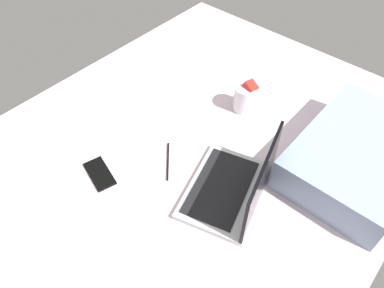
{
  "coord_description": "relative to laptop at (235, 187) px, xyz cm",
  "views": [
    {
      "loc": [
        64.56,
        57.64,
        118.95
      ],
      "look_at": [
        0.41,
        1.63,
        24.0
      ],
      "focal_mm": 33.97,
      "sensor_mm": 36.0,
      "label": 1
    }
  ],
  "objects": [
    {
      "name": "bed_mattress",
      "position": [
        -4.47,
        -23.48,
        -13.41
      ],
      "size": [
        180.0,
        140.0,
        18.0
      ],
      "primitive_type": "cube",
      "color": "silver",
      "rests_on": "ground"
    },
    {
      "name": "laptop",
      "position": [
        0.0,
        0.0,
        0.0
      ],
      "size": [
        38.2,
        31.47,
        23.0
      ],
      "rotation": [
        0.0,
        0.0,
        0.29
      ],
      "color": "#B7BABC",
      "rests_on": "bed_mattress"
    },
    {
      "name": "snack_cup",
      "position": [
        -36.98,
        -22.45,
        1.41
      ],
      "size": [
        10.19,
        9.0,
        13.76
      ],
      "color": "silver",
      "rests_on": "bed_mattress"
    },
    {
      "name": "cell_phone",
      "position": [
        23.66,
        -40.24,
        -4.01
      ],
      "size": [
        10.46,
        15.35,
        0.8
      ],
      "primitive_type": "cube",
      "rotation": [
        0.0,
        0.0,
        6.0
      ],
      "color": "black",
      "rests_on": "bed_mattress"
    },
    {
      "name": "pillow",
      "position": [
        -36.39,
        24.52,
        2.09
      ],
      "size": [
        52.0,
        36.0,
        13.0
      ],
      "primitive_type": "cube",
      "color": "#8C9EB7",
      "rests_on": "bed_mattress"
    },
    {
      "name": "charger_cable",
      "position": [
        3.91,
        -26.33,
        -4.11
      ],
      "size": [
        12.95,
        11.92,
        0.6
      ],
      "primitive_type": "cube",
      "rotation": [
        0.0,
        0.0,
        0.74
      ],
      "color": "black",
      "rests_on": "bed_mattress"
    }
  ]
}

